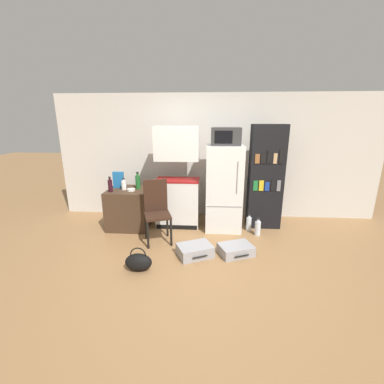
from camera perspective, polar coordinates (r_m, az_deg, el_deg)
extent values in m
plane|color=olive|center=(3.72, 2.37, -15.71)|extent=(24.00, 24.00, 0.00)
cube|color=beige|center=(5.23, 5.38, 7.73)|extent=(6.40, 0.10, 2.44)
cube|color=#422D1E|center=(4.92, -13.74, -3.46)|extent=(0.72, 0.70, 0.72)
cube|color=silver|center=(4.83, -3.17, -2.49)|extent=(0.78, 0.44, 0.87)
cube|color=maroon|center=(4.71, -3.25, 2.69)|extent=(0.80, 0.45, 0.03)
cube|color=silver|center=(4.61, -3.38, 10.71)|extent=(0.78, 0.38, 0.60)
cube|color=black|center=(4.76, -3.43, -7.82)|extent=(0.75, 0.01, 0.08)
cube|color=silver|center=(4.63, 7.08, 0.87)|extent=(0.63, 0.61, 1.53)
cube|color=gray|center=(4.41, 7.17, -3.22)|extent=(0.61, 0.01, 0.01)
cylinder|color=silver|center=(4.28, 10.17, 3.29)|extent=(0.02, 0.02, 0.53)
cube|color=#333333|center=(4.49, 7.48, 12.19)|extent=(0.50, 0.43, 0.30)
cube|color=black|center=(4.27, 7.03, 12.03)|extent=(0.29, 0.01, 0.20)
cube|color=black|center=(4.84, 16.06, 3.12)|extent=(0.60, 0.31, 1.87)
cube|color=#1E7033|center=(4.67, 13.94, 1.37)|extent=(0.08, 0.01, 0.18)
cube|color=gold|center=(4.69, 15.15, 1.36)|extent=(0.08, 0.01, 0.19)
cube|color=#193899|center=(4.71, 16.34, 1.18)|extent=(0.08, 0.01, 0.16)
cube|color=black|center=(4.73, 17.55, 1.35)|extent=(0.07, 0.01, 0.19)
cube|color=slate|center=(4.75, 18.73, 1.32)|extent=(0.06, 0.01, 0.19)
cube|color=brown|center=(4.58, 14.33, 7.18)|extent=(0.08, 0.01, 0.16)
cube|color=black|center=(4.59, 15.58, 7.17)|extent=(0.09, 0.01, 0.17)
cube|color=black|center=(4.61, 16.84, 7.44)|extent=(0.07, 0.01, 0.22)
cube|color=tan|center=(4.64, 18.03, 7.09)|extent=(0.06, 0.01, 0.18)
cube|color=black|center=(4.66, 19.27, 7.40)|extent=(0.07, 0.01, 0.24)
cylinder|color=black|center=(4.72, -17.71, 1.31)|extent=(0.08, 0.08, 0.21)
cylinder|color=black|center=(4.69, -17.83, 2.79)|extent=(0.03, 0.03, 0.04)
cylinder|color=black|center=(4.68, -17.86, 3.14)|extent=(0.04, 0.04, 0.02)
cylinder|color=#1E6028|center=(4.80, -11.93, 2.16)|extent=(0.09, 0.09, 0.24)
cylinder|color=#1E6028|center=(4.77, -12.03, 3.83)|extent=(0.04, 0.04, 0.04)
cylinder|color=black|center=(4.76, -12.05, 4.24)|extent=(0.05, 0.05, 0.02)
cylinder|color=white|center=(4.80, -14.91, 1.46)|extent=(0.09, 0.09, 0.16)
cylinder|color=white|center=(4.78, -14.99, 2.57)|extent=(0.04, 0.04, 0.03)
cylinder|color=black|center=(4.77, -15.01, 2.84)|extent=(0.05, 0.05, 0.02)
cylinder|color=silver|center=(4.69, -13.38, 0.47)|extent=(0.14, 0.14, 0.04)
cube|color=#1E66A8|center=(4.95, -16.02, 2.61)|extent=(0.19, 0.07, 0.30)
cylinder|color=black|center=(4.07, -9.77, -9.47)|extent=(0.04, 0.04, 0.44)
cylinder|color=black|center=(4.11, -4.66, -9.03)|extent=(0.04, 0.04, 0.44)
cylinder|color=black|center=(4.41, -10.21, -7.50)|extent=(0.04, 0.04, 0.44)
cylinder|color=black|center=(4.44, -5.50, -7.11)|extent=(0.04, 0.04, 0.44)
cube|color=#331E14|center=(4.16, -7.66, -5.20)|extent=(0.51, 0.51, 0.04)
cube|color=#331E14|center=(4.24, -8.11, -0.74)|extent=(0.38, 0.17, 0.53)
cube|color=#99999E|center=(3.88, 0.65, -12.86)|extent=(0.59, 0.53, 0.17)
cylinder|color=black|center=(3.72, 1.80, -14.21)|extent=(0.21, 0.11, 0.02)
cube|color=#99999E|center=(3.98, 9.71, -12.52)|extent=(0.57, 0.50, 0.15)
cylinder|color=black|center=(3.83, 11.04, -13.77)|extent=(0.21, 0.10, 0.02)
ellipsoid|color=black|center=(3.60, -11.80, -15.03)|extent=(0.36, 0.20, 0.24)
torus|color=black|center=(3.55, -11.90, -13.53)|extent=(0.21, 0.02, 0.21)
cylinder|color=silver|center=(4.79, 12.49, -6.95)|extent=(0.09, 0.09, 0.25)
cylinder|color=silver|center=(4.74, 12.59, -5.31)|extent=(0.04, 0.04, 0.04)
cylinder|color=black|center=(4.73, 12.62, -4.92)|extent=(0.05, 0.05, 0.03)
cylinder|color=silver|center=(4.64, 14.38, -7.84)|extent=(0.10, 0.10, 0.25)
cylinder|color=silver|center=(4.58, 14.50, -6.13)|extent=(0.04, 0.04, 0.05)
cylinder|color=black|center=(4.57, 14.53, -5.72)|extent=(0.05, 0.05, 0.03)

